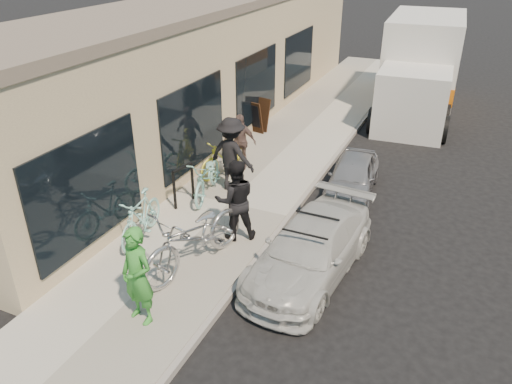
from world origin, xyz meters
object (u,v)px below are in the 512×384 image
(sandwich_board, at_px, (257,116))
(woman_rider, at_px, (137,276))
(bike_rack, at_px, (183,181))
(man_standing, at_px, (235,200))
(cruiser_bike_a, at_px, (141,217))
(bystander_b, at_px, (240,141))
(sedan_silver, at_px, (352,176))
(cruiser_bike_b, at_px, (208,177))
(cruiser_bike_c, at_px, (224,157))
(tandem_bike, at_px, (195,237))
(sedan_white, at_px, (311,249))
(moving_truck, at_px, (420,70))
(bystander_a, at_px, (232,155))

(sandwich_board, bearing_deg, woman_rider, -64.89)
(bike_rack, height_order, man_standing, man_standing)
(cruiser_bike_a, relative_size, bystander_b, 1.12)
(sandwich_board, distance_m, sedan_silver, 4.80)
(cruiser_bike_b, height_order, cruiser_bike_c, cruiser_bike_c)
(woman_rider, xyz_separation_m, cruiser_bike_b, (-1.17, 4.42, -0.37))
(sandwich_board, bearing_deg, bystander_b, -61.99)
(man_standing, height_order, cruiser_bike_a, man_standing)
(cruiser_bike_a, xyz_separation_m, bystander_b, (0.33, 4.15, 0.25))
(tandem_bike, bearing_deg, cruiser_bike_c, 123.90)
(cruiser_bike_c, bearing_deg, sedan_white, -23.93)
(moving_truck, height_order, bystander_a, moving_truck)
(sedan_silver, xyz_separation_m, man_standing, (-1.70, -3.30, 0.56))
(woman_rider, bearing_deg, bystander_b, 112.74)
(moving_truck, relative_size, tandem_bike, 2.65)
(bystander_a, bearing_deg, sedan_silver, -146.14)
(sandwich_board, bearing_deg, sedan_white, -44.78)
(bystander_a, bearing_deg, man_standing, 127.32)
(cruiser_bike_b, bearing_deg, sedan_silver, 17.23)
(moving_truck, relative_size, cruiser_bike_c, 4.05)
(moving_truck, bearing_deg, woman_rider, -103.41)
(sedan_white, height_order, woman_rider, woman_rider)
(man_standing, bearing_deg, bike_rack, -58.88)
(cruiser_bike_c, bearing_deg, bystander_a, -31.70)
(sandwich_board, height_order, tandem_bike, tandem_bike)
(woman_rider, height_order, cruiser_bike_b, woman_rider)
(woman_rider, bearing_deg, cruiser_bike_a, 137.52)
(moving_truck, relative_size, cruiser_bike_a, 3.98)
(sedan_white, bearing_deg, sandwich_board, 127.43)
(sedan_white, xyz_separation_m, bystander_b, (-3.30, 3.67, 0.37))
(man_standing, distance_m, cruiser_bike_a, 2.04)
(moving_truck, bearing_deg, tandem_bike, -104.29)
(bike_rack, relative_size, bystander_a, 0.52)
(cruiser_bike_b, bearing_deg, tandem_bike, -78.48)
(sandwich_board, xyz_separation_m, sedan_white, (4.03, -6.45, -0.14))
(bike_rack, distance_m, bystander_b, 2.48)
(sandwich_board, relative_size, tandem_bike, 0.41)
(woman_rider, xyz_separation_m, bystander_a, (-0.77, 4.98, 0.07))
(tandem_bike, distance_m, cruiser_bike_c, 4.24)
(bike_rack, bearing_deg, tandem_bike, -53.43)
(bike_rack, bearing_deg, sedan_white, -18.57)
(woman_rider, bearing_deg, bystander_a, 110.98)
(sandwich_board, relative_size, woman_rider, 0.60)
(man_standing, bearing_deg, cruiser_bike_c, -92.28)
(sedan_white, bearing_deg, bystander_a, 145.94)
(bike_rack, height_order, bystander_a, bystander_a)
(bike_rack, distance_m, sandwich_board, 5.25)
(tandem_bike, relative_size, cruiser_bike_a, 1.50)
(bike_rack, xyz_separation_m, sedan_silver, (3.50, 2.48, -0.26))
(cruiser_bike_c, bearing_deg, bystander_b, 90.32)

